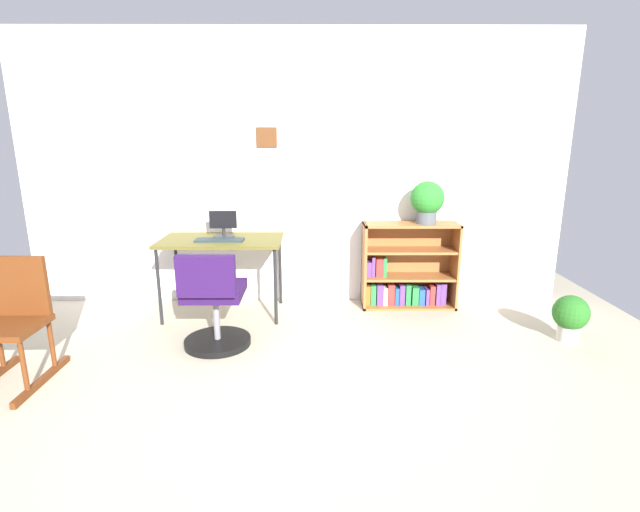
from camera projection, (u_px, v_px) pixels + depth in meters
The scene contains 10 objects.
ground_plane at pixel (279, 422), 2.71m from camera, with size 6.24×6.24×0.00m, color tan.
wall_back at pixel (294, 171), 4.48m from camera, with size 5.20×0.12×2.56m.
desk at pixel (222, 245), 4.22m from camera, with size 1.09×0.62×0.71m.
monitor at pixel (223, 225), 4.26m from camera, with size 0.25×0.19×0.24m.
keyboard at pixel (219, 240), 4.12m from camera, with size 0.42×0.14×0.02m, color #202D31.
office_chair at pixel (214, 307), 3.58m from camera, with size 0.52×0.55×0.79m.
rocking_chair at pixel (12, 319), 3.10m from camera, with size 0.42×0.64×0.83m.
bookshelf_low at pixel (406, 270), 4.52m from camera, with size 0.89×0.30×0.82m.
potted_plant_on_shelf at pixel (427, 200), 4.30m from camera, with size 0.31×0.31×0.39m.
potted_plant_floor at pixel (570, 316), 3.74m from camera, with size 0.28×0.28×0.38m.
Camera 1 is at (0.22, -2.39, 1.60)m, focal length 26.32 mm.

